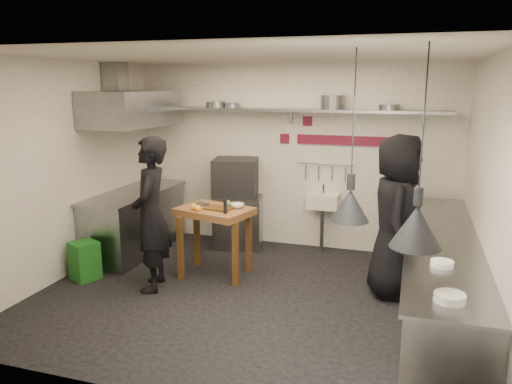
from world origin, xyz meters
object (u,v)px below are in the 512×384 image
(combi_oven, at_px, (235,177))
(chef_left, at_px, (151,215))
(oven_stand, at_px, (239,221))
(green_bin, at_px, (85,260))
(prep_table, at_px, (215,242))
(chef_right, at_px, (397,217))

(combi_oven, relative_size, chef_left, 0.34)
(oven_stand, distance_m, green_bin, 2.40)
(green_bin, distance_m, prep_table, 1.71)
(green_bin, bearing_deg, chef_right, 10.71)
(green_bin, relative_size, prep_table, 0.54)
(oven_stand, bearing_deg, chef_left, -114.79)
(oven_stand, height_order, green_bin, oven_stand)
(combi_oven, xyz_separation_m, green_bin, (-1.41, -1.90, -0.84))
(combi_oven, xyz_separation_m, prep_table, (0.16, -1.25, -0.63))
(chef_left, bearing_deg, chef_right, 86.50)
(prep_table, distance_m, chef_left, 0.98)
(combi_oven, height_order, chef_right, chef_right)
(combi_oven, bearing_deg, green_bin, -137.88)
(combi_oven, bearing_deg, chef_right, -36.89)
(combi_oven, distance_m, chef_right, 2.71)
(prep_table, bearing_deg, green_bin, -142.99)
(green_bin, bearing_deg, oven_stand, 52.75)
(combi_oven, relative_size, green_bin, 1.30)
(green_bin, distance_m, chef_right, 3.99)
(green_bin, distance_m, chef_left, 1.22)
(combi_oven, xyz_separation_m, chef_left, (-0.41, -1.88, -0.14))
(oven_stand, relative_size, chef_left, 0.42)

